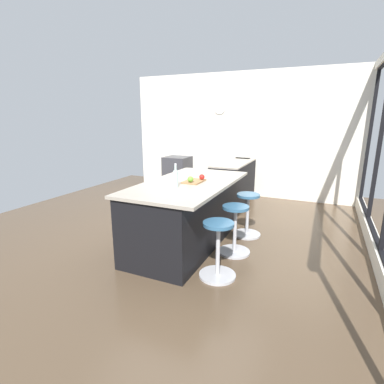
# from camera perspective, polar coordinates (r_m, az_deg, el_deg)

# --- Properties ---
(ground_plane) EXTENTS (7.61, 7.61, 0.00)m
(ground_plane) POSITION_cam_1_polar(r_m,az_deg,el_deg) (4.85, -1.23, -8.12)
(ground_plane) COLOR brown
(interior_partition_left) EXTENTS (0.15, 5.39, 2.87)m
(interior_partition_left) POSITION_cam_1_polar(r_m,az_deg,el_deg) (7.24, 8.94, 10.84)
(interior_partition_left) COLOR silver
(interior_partition_left) RESTS_ON ground_plane
(sink_cabinet) EXTENTS (2.56, 0.60, 1.19)m
(sink_cabinet) POSITION_cam_1_polar(r_m,az_deg,el_deg) (6.99, 9.19, 2.65)
(sink_cabinet) COLOR black
(sink_cabinet) RESTS_ON ground_plane
(oven_range) EXTENTS (0.60, 0.61, 0.88)m
(oven_range) POSITION_cam_1_polar(r_m,az_deg,el_deg) (7.57, -2.80, 3.54)
(oven_range) COLOR #38383D
(oven_range) RESTS_ON ground_plane
(kitchen_island) EXTENTS (2.21, 1.14, 0.95)m
(kitchen_island) POSITION_cam_1_polar(r_m,az_deg,el_deg) (4.33, -1.18, -4.10)
(kitchen_island) COLOR black
(kitchen_island) RESTS_ON ground_plane
(stool_by_window) EXTENTS (0.44, 0.44, 0.69)m
(stool_by_window) POSITION_cam_1_polar(r_m,az_deg,el_deg) (4.77, 10.67, -4.60)
(stool_by_window) COLOR #B7B7BC
(stool_by_window) RESTS_ON ground_plane
(stool_middle) EXTENTS (0.44, 0.44, 0.69)m
(stool_middle) POSITION_cam_1_polar(r_m,az_deg,el_deg) (4.14, 8.30, -7.49)
(stool_middle) COLOR #B7B7BC
(stool_middle) RESTS_ON ground_plane
(stool_near_camera) EXTENTS (0.44, 0.44, 0.69)m
(stool_near_camera) POSITION_cam_1_polar(r_m,az_deg,el_deg) (3.52, 5.04, -11.40)
(stool_near_camera) COLOR #B7B7BC
(stool_near_camera) RESTS_ON ground_plane
(cutting_board) EXTENTS (0.36, 0.24, 0.02)m
(cutting_board) POSITION_cam_1_polar(r_m,az_deg,el_deg) (4.18, 0.36, 2.09)
(cutting_board) COLOR olive
(cutting_board) RESTS_ON kitchen_island
(apple_green) EXTENTS (0.08, 0.08, 0.08)m
(apple_green) POSITION_cam_1_polar(r_m,az_deg,el_deg) (4.06, -0.30, 2.49)
(apple_green) COLOR #609E2D
(apple_green) RESTS_ON cutting_board
(apple_red) EXTENTS (0.08, 0.08, 0.08)m
(apple_red) POSITION_cam_1_polar(r_m,az_deg,el_deg) (4.24, 1.93, 2.94)
(apple_red) COLOR red
(apple_red) RESTS_ON cutting_board
(water_bottle) EXTENTS (0.06, 0.06, 0.31)m
(water_bottle) POSITION_cam_1_polar(r_m,az_deg,el_deg) (3.84, -3.18, 2.71)
(water_bottle) COLOR silver
(water_bottle) RESTS_ON kitchen_island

